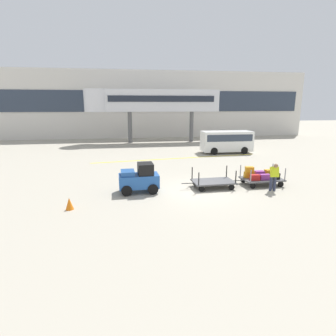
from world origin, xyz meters
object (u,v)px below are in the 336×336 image
Objects in this scene: baggage_tug at (139,179)px; baggage_cart_middle at (261,177)px; baggage_cart_lead at (213,182)px; safety_cone_near at (69,204)px; shuttle_van at (226,140)px; baggage_handler at (274,176)px.

baggage_cart_middle is (7.12, 0.30, -0.26)m from baggage_tug.
baggage_tug reaches higher than baggage_cart_lead.
safety_cone_near is at bearing -163.58° from baggage_cart_lead.
shuttle_van is (9.04, 11.08, 0.48)m from baggage_tug.
safety_cone_near is at bearing -148.02° from baggage_tug.
baggage_cart_lead is (4.15, 0.15, -0.41)m from baggage_tug.
shuttle_van is at bearing 65.93° from baggage_cart_lead.
baggage_cart_lead is at bearing -114.07° from shuttle_van.
baggage_handler is at bearing -20.15° from baggage_cart_lead.
shuttle_van is (1.92, 10.78, 0.74)m from baggage_cart_middle.
baggage_tug reaches higher than baggage_handler.
baggage_handler reaches higher than baggage_cart_lead.
baggage_handler is at bearing -7.64° from baggage_tug.
baggage_cart_middle is 0.63× the size of shuttle_van.
baggage_tug is 3.89× the size of safety_cone_near.
shuttle_van reaches higher than safety_cone_near.
shuttle_van is (4.88, 10.93, 0.89)m from baggage_cart_lead.
baggage_handler is at bearing -98.71° from shuttle_van.
baggage_cart_middle is 1.94× the size of baggage_handler.
baggage_tug is at bearing -177.59° from baggage_cart_middle.
baggage_cart_middle is at bearing 2.41° from baggage_tug.
baggage_handler is 2.84× the size of safety_cone_near.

